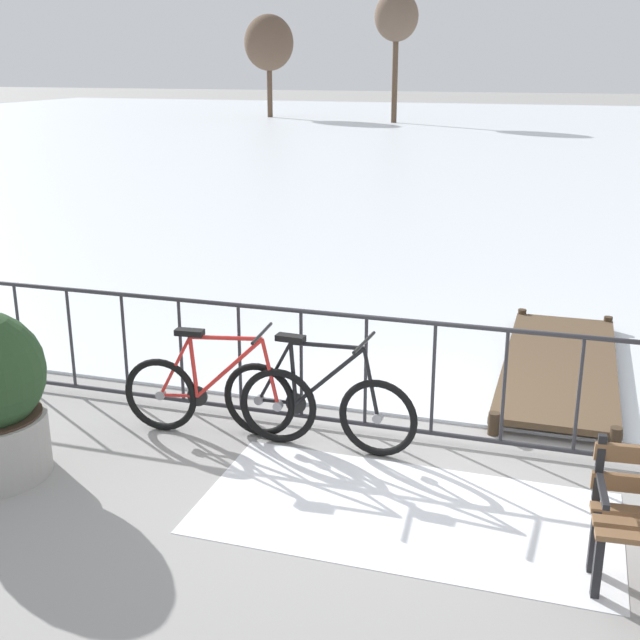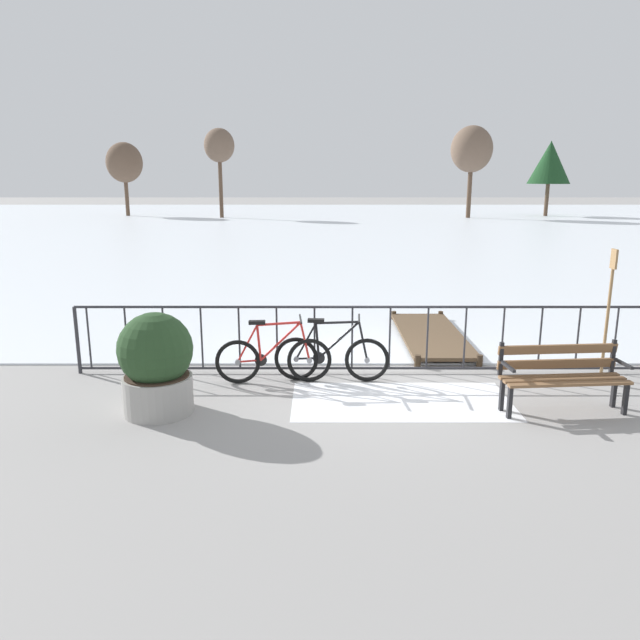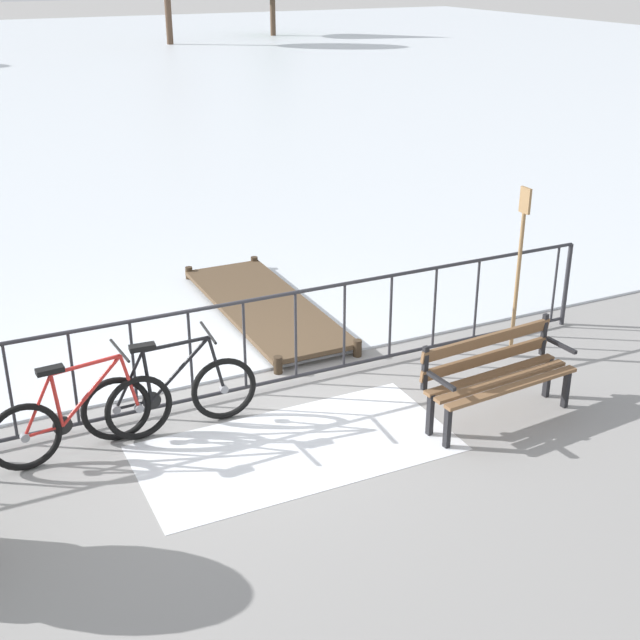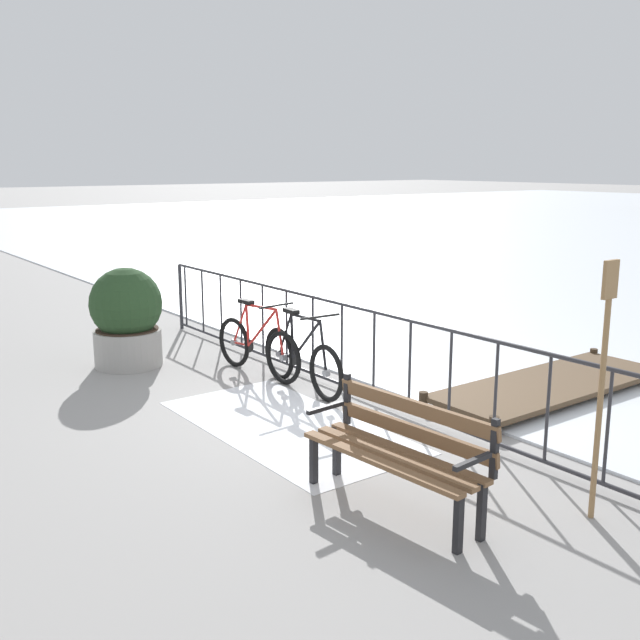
{
  "view_description": "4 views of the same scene",
  "coord_description": "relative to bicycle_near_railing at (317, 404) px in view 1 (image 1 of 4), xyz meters",
  "views": [
    {
      "loc": [
        1.28,
        -6.29,
        3.08
      ],
      "look_at": [
        -0.69,
        -0.01,
        0.99
      ],
      "focal_mm": 46.0,
      "sensor_mm": 36.0,
      "label": 1
    },
    {
      "loc": [
        -0.78,
        -8.88,
        2.97
      ],
      "look_at": [
        -0.81,
        -0.24,
        0.91
      ],
      "focal_mm": 33.78,
      "sensor_mm": 36.0,
      "label": 2
    },
    {
      "loc": [
        -2.44,
        -7.46,
        4.28
      ],
      "look_at": [
        1.26,
        0.24,
        0.57
      ],
      "focal_mm": 47.8,
      "sensor_mm": 36.0,
      "label": 3
    },
    {
      "loc": [
        6.29,
        -5.23,
        2.65
      ],
      "look_at": [
        -0.87,
        0.11,
        0.75
      ],
      "focal_mm": 41.43,
      "sensor_mm": 36.0,
      "label": 4
    }
  ],
  "objects": [
    {
      "name": "railing_fence",
      "position": [
        0.61,
        0.35,
        0.19
      ],
      "size": [
        9.06,
        0.06,
        1.07
      ],
      "color": "#2D2D33",
      "rests_on": "ground"
    },
    {
      "name": "frozen_pond",
      "position": [
        0.61,
        28.75,
        -0.35
      ],
      "size": [
        80.0,
        56.0,
        0.03
      ],
      "primitive_type": "cube",
      "color": "silver",
      "rests_on": "ground"
    },
    {
      "name": "ground_plane",
      "position": [
        0.61,
        0.35,
        -0.37
      ],
      "size": [
        160.0,
        160.0,
        0.0
      ],
      "primitive_type": "plane",
      "color": "gray"
    },
    {
      "name": "bicycle_near_railing",
      "position": [
        0.0,
        0.0,
        0.0
      ],
      "size": [
        1.71,
        0.52,
        0.97
      ],
      "color": "black",
      "rests_on": "ground"
    },
    {
      "name": "snow_patch",
      "position": [
        0.94,
        -0.85,
        -0.36
      ],
      "size": [
        2.95,
        1.47,
        0.01
      ],
      "primitive_type": "cube",
      "color": "white",
      "rests_on": "ground"
    },
    {
      "name": "tree_far_west",
      "position": [
        -7.38,
        36.17,
        4.68
      ],
      "size": [
        2.17,
        2.17,
        6.33
      ],
      "color": "brown",
      "rests_on": "ground"
    },
    {
      "name": "bicycle_second",
      "position": [
        -0.85,
        -0.08,
        0.0
      ],
      "size": [
        1.71,
        0.52,
        0.97
      ],
      "color": "black",
      "rests_on": "ground"
    },
    {
      "name": "tree_east_mid",
      "position": [
        -14.92,
        38.26,
        3.59
      ],
      "size": [
        2.7,
        2.7,
        5.47
      ],
      "color": "brown",
      "rests_on": "ground"
    },
    {
      "name": "wooden_dock",
      "position": [
        1.89,
        2.25,
        -0.25
      ],
      "size": [
        1.1,
        3.3,
        0.2
      ],
      "color": "brown",
      "rests_on": "ground"
    }
  ]
}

